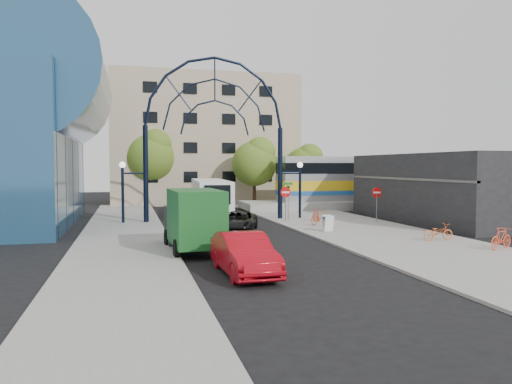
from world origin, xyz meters
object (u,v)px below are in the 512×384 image
object	(u,v)px
city_bus	(210,198)
green_truck	(193,220)
stop_sign	(286,195)
bike_near_b	(316,215)
tree_north_c	(306,164)
bike_near_a	(320,219)
train_car	(401,178)
tree_north_b	(152,155)
bike_far_a	(438,232)
gateway_arch	(215,105)
tree_north_a	(256,161)
bike_far_b	(501,238)
black_suv	(238,222)
do_not_enter_sign	(377,196)
red_sedan	(244,254)
street_name_sign	(288,193)
sandwich_board	(328,221)

from	to	relation	value
city_bus	green_truck	size ratio (longest dim) A/B	1.84
stop_sign	bike_near_b	xyz separation A→B (m)	(2.16, -0.52, -1.43)
tree_north_c	bike_near_a	xyz separation A→B (m)	(-6.03, -19.32, -3.67)
train_car	tree_north_b	world-z (taller)	tree_north_b
bike_near_b	bike_far_a	size ratio (longest dim) A/B	0.85
gateway_arch	train_car	bearing A→B (deg)	21.80
stop_sign	bike_far_a	bearing A→B (deg)	-65.25
stop_sign	tree_north_a	xyz separation A→B (m)	(1.32, 13.93, 2.61)
tree_north_c	train_car	bearing A→B (deg)	-36.96
gateway_arch	bike_far_b	world-z (taller)	gateway_arch
green_truck	bike_far_b	bearing A→B (deg)	-17.65
tree_north_c	bike_near_b	bearing A→B (deg)	-107.41
tree_north_a	black_suv	xyz separation A→B (m)	(-5.69, -17.79, -3.97)
green_truck	bike_far_b	xyz separation A→B (m)	(14.35, -3.87, -0.85)
do_not_enter_sign	bike_far_a	bearing A→B (deg)	-97.16
tree_north_a	bike_far_b	bearing A→B (deg)	-79.86
red_sedan	bike_far_a	distance (m)	12.88
black_suv	bike_near_a	xyz separation A→B (m)	(5.67, 0.47, -0.03)
red_sedan	green_truck	bearing A→B (deg)	99.57
stop_sign	green_truck	world-z (taller)	green_truck
bike_near_a	red_sedan	bearing A→B (deg)	-137.63
train_car	tree_north_a	size ratio (longest dim) A/B	3.59
street_name_sign	green_truck	distance (m)	13.78
gateway_arch	do_not_enter_sign	bearing A→B (deg)	-19.99
gateway_arch	city_bus	bearing A→B (deg)	88.97
train_car	bike_near_a	distance (m)	19.44
tree_north_a	city_bus	bearing A→B (deg)	-122.92
city_bus	gateway_arch	bearing A→B (deg)	-86.93
train_car	black_suv	xyz separation A→B (m)	(-19.57, -13.86, -2.27)
green_truck	street_name_sign	bearing A→B (deg)	49.82
stop_sign	bike_near_b	bearing A→B (deg)	-13.49
city_bus	black_suv	size ratio (longest dim) A/B	2.44
street_name_sign	bike_near_b	xyz separation A→B (m)	(1.76, -1.12, -1.57)
tree_north_a	bike_far_a	world-z (taller)	tree_north_a
street_name_sign	red_sedan	world-z (taller)	street_name_sign
train_car	red_sedan	xyz separation A→B (m)	(-21.97, -26.06, -2.11)
tree_north_b	green_truck	world-z (taller)	tree_north_b
green_truck	tree_north_b	bearing A→B (deg)	88.81
tree_north_c	tree_north_a	bearing A→B (deg)	-161.56
stop_sign	bike_far_a	distance (m)	12.19
sandwich_board	black_suv	world-z (taller)	black_suv
street_name_sign	city_bus	size ratio (longest dim) A/B	0.25
stop_sign	city_bus	world-z (taller)	city_bus
bike_far_a	bike_far_b	xyz separation A→B (m)	(1.28, -3.17, 0.07)
stop_sign	red_sedan	distance (m)	17.47
sandwich_board	tree_north_a	world-z (taller)	tree_north_a
street_name_sign	bike_far_a	bearing A→B (deg)	-68.07
do_not_enter_sign	tree_north_a	size ratio (longest dim) A/B	0.35
stop_sign	tree_north_b	distance (m)	20.18
street_name_sign	tree_north_b	bearing A→B (deg)	117.65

